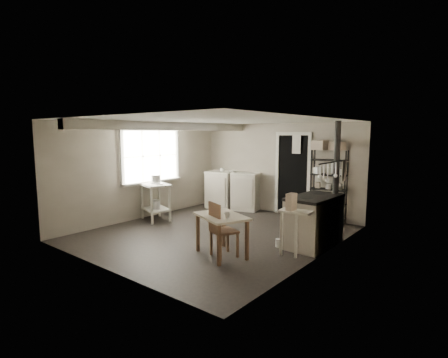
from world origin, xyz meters
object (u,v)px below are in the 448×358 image
Objects in this scene: base_cabinets at (233,192)px; stove at (314,222)px; work_table at (221,233)px; flour_sack at (311,215)px; prep_table at (156,204)px; stockpot at (155,180)px; chair at (224,228)px; shelf_rack at (329,182)px.

base_cabinets is 3.52m from stove.
stove reaches higher than work_table.
stove is 2.48× the size of flour_sack.
stockpot reaches higher than prep_table.
base_cabinets is at bearing 71.36° from stockpot.
flour_sack is at bearing 29.73° from stockpot.
prep_table is 0.55m from stockpot.
stockpot is 3.71m from flour_sack.
stockpot is 0.28× the size of chair.
shelf_rack is 1.42× the size of stove.
stove is at bearing -63.86° from flour_sack.
shelf_rack is 1.83× the size of work_table.
shelf_rack is at bearing -12.55° from base_cabinets.
base_cabinets is at bearing 172.62° from flour_sack.
shelf_rack reaches higher than chair.
work_table is (2.12, -3.11, -0.08)m from base_cabinets.
chair reaches higher than work_table.
base_cabinets is at bearing 147.19° from chair.
chair is at bearing -107.65° from shelf_rack.
shelf_rack is (3.27, 2.33, 0.55)m from prep_table.
prep_table is at bearing -175.63° from chair.
work_table is 0.99× the size of chair.
shelf_rack is at bearing 33.81° from stockpot.
flour_sack is (3.07, 1.89, -0.16)m from prep_table.
work_table is 2.82m from flour_sack.
stove is 1.72m from chair.
flour_sack is at bearing 106.61° from chair.
stockpot is at bearing -123.90° from base_cabinets.
base_cabinets reaches higher than chair.
prep_table is at bearing -148.41° from flour_sack.
stove is at bearing 8.39° from prep_table.
work_table is at bearing -70.96° from base_cabinets.
prep_table is 2.89m from work_table.
chair is (2.89, -0.98, -0.45)m from stockpot.
chair is at bearing -120.29° from stove.
base_cabinets reaches higher than flour_sack.
stockpot is 3.06m from work_table.
flour_sack is (2.45, -0.32, -0.22)m from base_cabinets.
stockpot reaches higher than stove.
shelf_rack is (2.64, 0.12, 0.49)m from base_cabinets.
base_cabinets is 3.23× the size of flour_sack.
shelf_rack is at bearing 80.84° from work_table.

